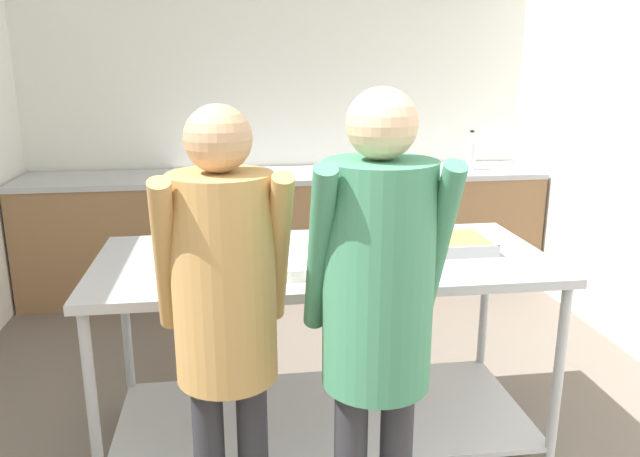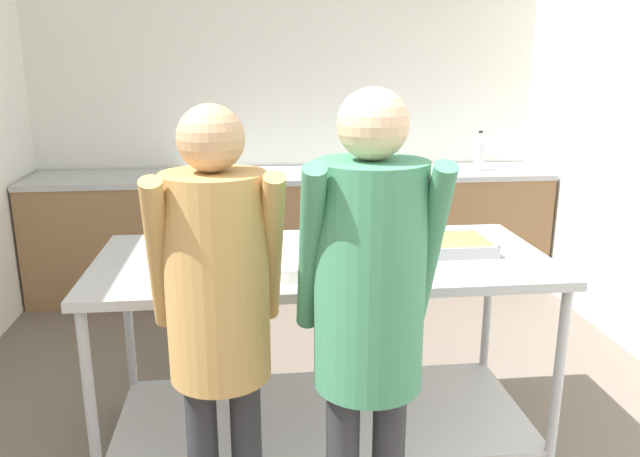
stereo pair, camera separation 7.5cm
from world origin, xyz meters
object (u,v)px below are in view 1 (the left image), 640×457
serving_tray_vegetables (449,244)px  guest_serving_right (377,300)px  plate_stack (288,267)px  sauce_pan (195,254)px  serving_tray_roast (361,244)px  guest_serving_left (225,299)px  water_bottle (471,152)px

serving_tray_vegetables → guest_serving_right: bearing=-121.6°
plate_stack → guest_serving_right: guest_serving_right is taller
sauce_pan → serving_tray_roast: size_ratio=1.14×
sauce_pan → serving_tray_vegetables: (1.14, 0.04, -0.02)m
serving_tray_roast → plate_stack: bearing=-143.6°
sauce_pan → plate_stack: bearing=-24.3°
plate_stack → guest_serving_left: (-0.25, -0.51, 0.07)m
serving_tray_roast → guest_serving_right: size_ratio=0.22×
sauce_pan → guest_serving_right: (0.60, -0.84, 0.09)m
guest_serving_left → serving_tray_vegetables: bearing=35.6°
plate_stack → serving_tray_roast: 0.45m
serving_tray_vegetables → water_bottle: (0.88, 2.02, 0.12)m
sauce_pan → serving_tray_roast: bearing=7.1°
sauce_pan → serving_tray_vegetables: sauce_pan is taller
sauce_pan → serving_tray_vegetables: bearing=1.9°
guest_serving_right → water_bottle: guest_serving_right is taller
plate_stack → guest_serving_right: (0.22, -0.67, 0.11)m
plate_stack → guest_serving_left: bearing=-116.0°
serving_tray_vegetables → guest_serving_left: guest_serving_left is taller
serving_tray_vegetables → guest_serving_left: 1.24m
plate_stack → guest_serving_left: guest_serving_left is taller
guest_serving_left → serving_tray_roast: bearing=51.9°
plate_stack → water_bottle: 2.77m
serving_tray_roast → serving_tray_vegetables: same height
serving_tray_roast → serving_tray_vegetables: 0.41m
serving_tray_vegetables → guest_serving_right: (-0.54, -0.88, 0.11)m
sauce_pan → guest_serving_left: 0.70m
sauce_pan → guest_serving_left: bearing=-78.9°
guest_serving_left → water_bottle: bearing=55.5°
serving_tray_vegetables → water_bottle: 2.21m
sauce_pan → guest_serving_right: guest_serving_right is taller
guest_serving_right → water_bottle: 3.23m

